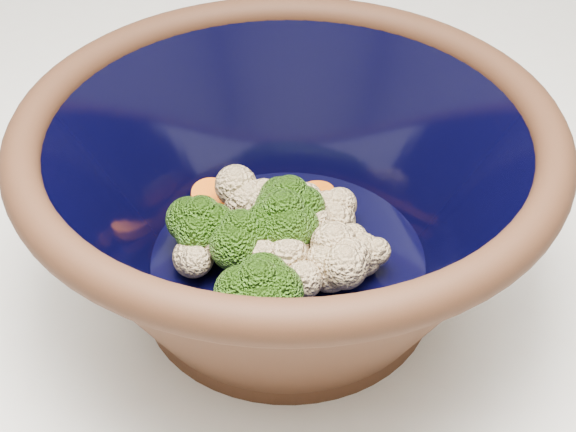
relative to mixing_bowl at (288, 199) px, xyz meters
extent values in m
cylinder|color=black|center=(0.00, 0.00, -0.08)|extent=(0.20, 0.20, 0.01)
torus|color=black|center=(0.00, 0.00, 0.05)|extent=(0.34, 0.34, 0.02)
cylinder|color=black|center=(0.00, 0.00, -0.05)|extent=(0.19, 0.19, 0.00)
cylinder|color=#608442|center=(-0.01, -0.07, -0.04)|extent=(0.01, 0.01, 0.02)
ellipsoid|color=#356012|center=(-0.01, -0.07, -0.01)|extent=(0.05, 0.05, 0.04)
cylinder|color=#608442|center=(0.00, -0.07, -0.04)|extent=(0.01, 0.01, 0.02)
ellipsoid|color=#356012|center=(0.00, -0.07, -0.02)|extent=(0.04, 0.04, 0.03)
cylinder|color=#608442|center=(-0.03, -0.02, -0.04)|extent=(0.01, 0.01, 0.02)
ellipsoid|color=#356012|center=(-0.03, -0.02, -0.02)|extent=(0.04, 0.04, 0.04)
cylinder|color=#608442|center=(0.00, 0.02, -0.04)|extent=(0.01, 0.01, 0.02)
ellipsoid|color=#356012|center=(0.00, 0.02, -0.01)|extent=(0.04, 0.04, 0.04)
cylinder|color=#608442|center=(0.00, 0.00, -0.04)|extent=(0.01, 0.01, 0.02)
ellipsoid|color=#356012|center=(0.00, 0.00, -0.01)|extent=(0.05, 0.05, 0.04)
cylinder|color=#608442|center=(-0.06, 0.00, -0.04)|extent=(0.01, 0.01, 0.02)
ellipsoid|color=#356012|center=(-0.06, 0.00, -0.02)|extent=(0.04, 0.04, 0.03)
sphere|color=beige|center=(0.01, 0.00, -0.03)|extent=(0.03, 0.03, 0.03)
sphere|color=beige|center=(0.03, 0.02, -0.03)|extent=(0.03, 0.03, 0.03)
sphere|color=beige|center=(0.00, 0.00, -0.04)|extent=(0.03, 0.03, 0.03)
sphere|color=beige|center=(0.01, 0.02, -0.03)|extent=(0.03, 0.03, 0.03)
sphere|color=beige|center=(0.03, -0.03, -0.03)|extent=(0.03, 0.03, 0.03)
sphere|color=beige|center=(0.01, -0.04, -0.04)|extent=(0.03, 0.03, 0.03)
sphere|color=beige|center=(-0.03, 0.04, -0.03)|extent=(0.03, 0.03, 0.03)
sphere|color=beige|center=(-0.01, -0.02, -0.04)|extent=(0.03, 0.03, 0.03)
sphere|color=beige|center=(0.05, -0.01, -0.03)|extent=(0.03, 0.03, 0.03)
sphere|color=beige|center=(-0.06, -0.02, -0.04)|extent=(0.03, 0.03, 0.03)
sphere|color=beige|center=(-0.01, -0.02, -0.03)|extent=(0.03, 0.03, 0.03)
cylinder|color=orange|center=(0.02, 0.06, -0.04)|extent=(0.03, 0.03, 0.01)
cylinder|color=orange|center=(-0.06, 0.05, -0.04)|extent=(0.03, 0.03, 0.01)
cylinder|color=orange|center=(-0.01, -0.01, -0.04)|extent=(0.03, 0.03, 0.01)
cylinder|color=orange|center=(-0.01, 0.01, -0.04)|extent=(0.03, 0.03, 0.01)
camera|label=1|loc=(0.04, -0.40, 0.32)|focal=50.00mm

